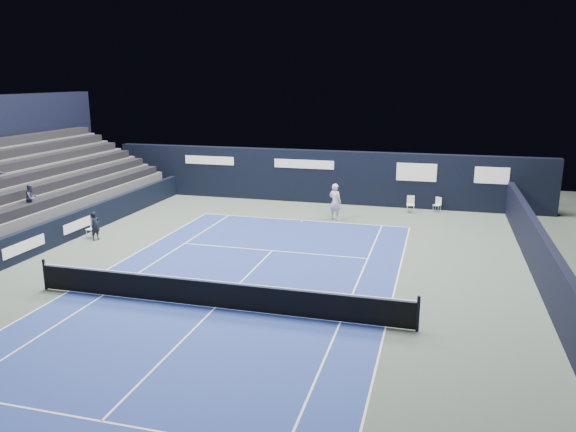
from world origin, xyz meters
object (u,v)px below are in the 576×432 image
(folding_chair_back_a, at_px, (411,201))
(folding_chair_back_b, at_px, (438,203))
(line_judge_chair, at_px, (92,227))
(tennis_player, at_px, (335,202))
(tennis_net, at_px, (214,293))

(folding_chair_back_a, height_order, folding_chair_back_b, folding_chair_back_a)
(folding_chair_back_a, bearing_deg, line_judge_chair, -152.17)
(tennis_player, bearing_deg, folding_chair_back_b, 32.67)
(folding_chair_back_a, distance_m, line_judge_chair, 16.67)
(line_judge_chair, bearing_deg, tennis_player, 36.41)
(folding_chair_back_b, relative_size, tennis_player, 0.42)
(line_judge_chair, bearing_deg, folding_chair_back_b, 36.87)
(folding_chair_back_a, height_order, tennis_player, tennis_player)
(folding_chair_back_a, relative_size, tennis_player, 0.48)
(folding_chair_back_a, relative_size, line_judge_chair, 1.05)
(tennis_net, relative_size, tennis_player, 6.69)
(folding_chair_back_b, relative_size, tennis_net, 0.06)
(tennis_net, distance_m, tennis_player, 12.60)
(tennis_net, xyz_separation_m, tennis_player, (1.59, 12.49, 0.45))
(folding_chair_back_a, xyz_separation_m, tennis_player, (-3.73, -2.78, 0.34))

